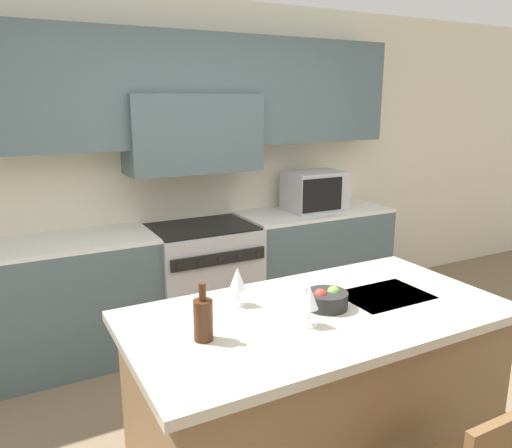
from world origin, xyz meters
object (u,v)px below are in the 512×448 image
at_px(wine_glass_near, 309,298).
at_px(wine_glass_far, 237,280).
at_px(range_stove, 203,281).
at_px(fruit_bowl, 327,299).
at_px(microwave, 315,191).
at_px(wine_bottle, 203,319).

bearing_deg(wine_glass_near, wine_glass_far, 116.37).
xyz_separation_m(range_stove, fruit_bowl, (-0.07, -1.79, 0.51)).
bearing_deg(microwave, fruit_bowl, -122.88).
relative_size(wine_bottle, wine_glass_near, 1.31).
height_order(wine_bottle, wine_glass_near, wine_bottle).
bearing_deg(range_stove, microwave, 0.97).
height_order(microwave, wine_glass_far, microwave).
xyz_separation_m(microwave, fruit_bowl, (-1.17, -1.81, -0.14)).
relative_size(wine_bottle, fruit_bowl, 1.23).
relative_size(range_stove, microwave, 1.81).
height_order(microwave, wine_bottle, microwave).
relative_size(range_stove, wine_glass_far, 4.86).
bearing_deg(fruit_bowl, wine_glass_near, -146.24).
xyz_separation_m(microwave, wine_glass_near, (-1.36, -1.94, -0.05)).
bearing_deg(wine_glass_near, microwave, 54.94).
relative_size(range_stove, fruit_bowl, 4.55).
xyz_separation_m(wine_bottle, wine_glass_far, (0.28, 0.26, 0.03)).
height_order(range_stove, microwave, microwave).
bearing_deg(fruit_bowl, range_stove, 87.65).
relative_size(range_stove, wine_bottle, 3.71).
relative_size(microwave, fruit_bowl, 2.52).
relative_size(microwave, wine_bottle, 2.05).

